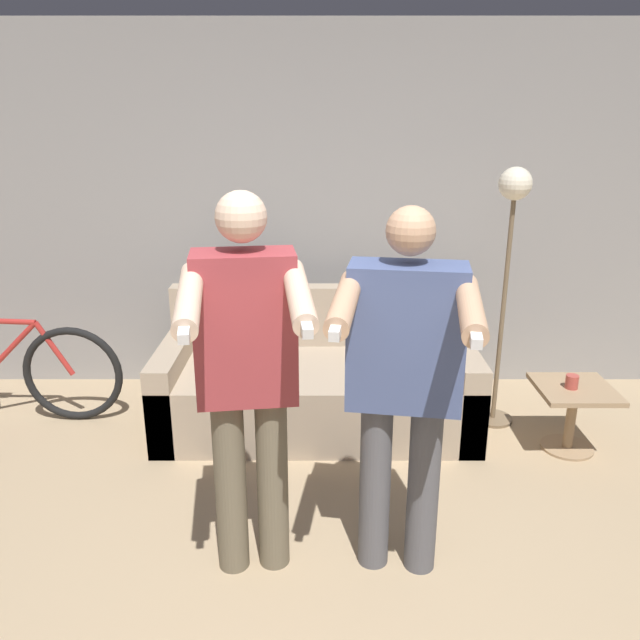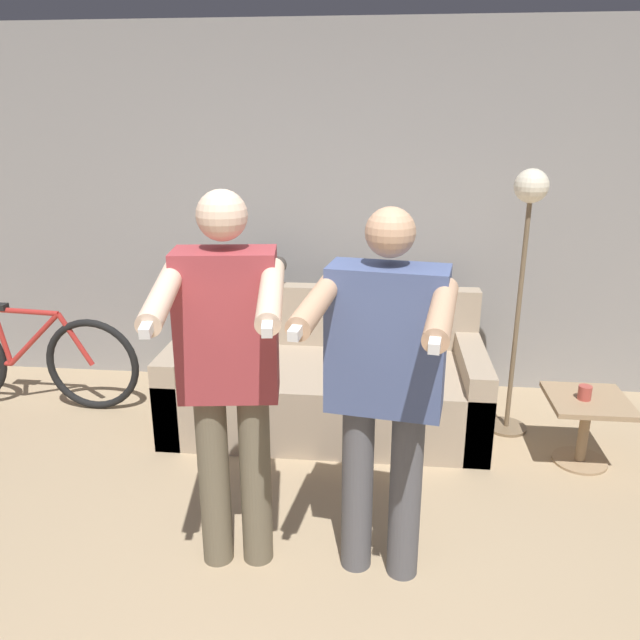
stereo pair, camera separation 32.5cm
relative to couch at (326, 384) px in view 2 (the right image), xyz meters
The scene contains 9 objects.
wall_back 1.26m from the couch, 84.29° to the left, with size 10.00×0.05×2.60m.
couch is the anchor object (origin of this frame).
person_left 1.62m from the couch, 101.21° to the right, with size 0.55×0.72×1.71m.
person_right 1.63m from the couch, 75.49° to the right, with size 0.61×0.74×1.66m.
cat 0.90m from the couch, 143.13° to the left, with size 0.43×0.14×0.20m.
floor_lamp 1.57m from the couch, ahead, with size 0.26×0.26×1.69m.
side_table 1.61m from the couch, 13.19° to the right, with size 0.45×0.45×0.42m.
cup 1.59m from the couch, 14.05° to the right, with size 0.08×0.08×0.08m.
bicycle 2.12m from the couch, behind, with size 1.63×0.07×0.76m.
Camera 2 is at (0.27, -1.70, 1.99)m, focal length 35.00 mm.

